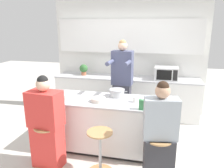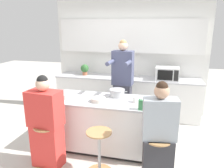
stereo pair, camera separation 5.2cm
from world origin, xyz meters
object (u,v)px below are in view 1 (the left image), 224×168
object	(u,v)px
cooking_pot	(117,93)
fruit_bowl	(98,100)
kitchen_island	(111,124)
coffee_cup_near	(135,100)
juice_carton	(142,104)
person_wrapped_blanket	(46,125)
person_seated_near	(160,139)
bar_stool_leftmost	(48,145)
person_cooking	(122,88)
potted_plant	(84,69)
banana_bunch	(156,99)
microwave	(166,73)
bar_stool_rightmost	(158,159)
bar_stool_center	(100,151)

from	to	relation	value
cooking_pot	fruit_bowl	distance (m)	0.40
kitchen_island	coffee_cup_near	world-z (taller)	coffee_cup_near
kitchen_island	juice_carton	distance (m)	0.80
person_wrapped_blanket	person_seated_near	world-z (taller)	person_seated_near
person_seated_near	cooking_pot	bearing A→B (deg)	121.21
coffee_cup_near	cooking_pot	bearing A→B (deg)	147.14
bar_stool_leftmost	person_cooking	bearing A→B (deg)	56.92
person_cooking	fruit_bowl	size ratio (longest dim) A/B	7.71
person_cooking	person_wrapped_blanket	distance (m)	1.60
bar_stool_leftmost	fruit_bowl	size ratio (longest dim) A/B	2.79
kitchen_island	potted_plant	bearing A→B (deg)	123.64
kitchen_island	banana_bunch	distance (m)	0.87
bar_stool_leftmost	person_wrapped_blanket	bearing A→B (deg)	115.73
microwave	coffee_cup_near	bearing A→B (deg)	-107.86
kitchen_island	person_seated_near	bearing A→B (deg)	-40.11
bar_stool_rightmost	microwave	xyz separation A→B (m)	(0.09, 2.20, 0.70)
cooking_pot	potted_plant	distance (m)	1.73
person_wrapped_blanket	potted_plant	world-z (taller)	person_wrapped_blanket
cooking_pot	bar_stool_rightmost	bearing A→B (deg)	-50.33
coffee_cup_near	banana_bunch	world-z (taller)	coffee_cup_near
banana_bunch	cooking_pot	bearing A→B (deg)	173.08
fruit_bowl	microwave	xyz separation A→B (m)	(1.07, 1.63, 0.14)
cooking_pot	person_wrapped_blanket	bearing A→B (deg)	-134.64
cooking_pot	coffee_cup_near	distance (m)	0.40
person_cooking	person_seated_near	world-z (taller)	person_cooking
bar_stool_leftmost	person_cooking	size ratio (longest dim) A/B	0.36
cooking_pot	banana_bunch	world-z (taller)	cooking_pot
cooking_pot	coffee_cup_near	world-z (taller)	cooking_pot
kitchen_island	bar_stool_rightmost	distance (m)	1.06
fruit_bowl	microwave	bearing A→B (deg)	56.66
banana_bunch	juice_carton	bearing A→B (deg)	-114.44
kitchen_island	person_seated_near	world-z (taller)	person_seated_near
bar_stool_center	fruit_bowl	bearing A→B (deg)	107.46
bar_stool_rightmost	potted_plant	world-z (taller)	potted_plant
bar_stool_center	bar_stool_rightmost	world-z (taller)	same
bar_stool_leftmost	cooking_pot	world-z (taller)	cooking_pot
kitchen_island	juice_carton	size ratio (longest dim) A/B	11.92
person_wrapped_blanket	person_cooking	bearing A→B (deg)	61.87
person_wrapped_blanket	kitchen_island	bearing A→B (deg)	45.64
bar_stool_rightmost	banana_bunch	xyz separation A→B (m)	(-0.07, 0.81, 0.56)
banana_bunch	fruit_bowl	bearing A→B (deg)	-165.05
cooking_pot	coffee_cup_near	bearing A→B (deg)	-32.86
person_cooking	person_wrapped_blanket	bearing A→B (deg)	-120.40
bar_stool_center	potted_plant	size ratio (longest dim) A/B	2.54
potted_plant	bar_stool_rightmost	bearing A→B (deg)	-50.71
bar_stool_leftmost	juice_carton	distance (m)	1.51
person_cooking	person_seated_near	distance (m)	1.53
person_seated_near	cooking_pot	size ratio (longest dim) A/B	4.02
coffee_cup_near	juice_carton	size ratio (longest dim) A/B	0.65
cooking_pot	coffee_cup_near	size ratio (longest dim) A/B	3.26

